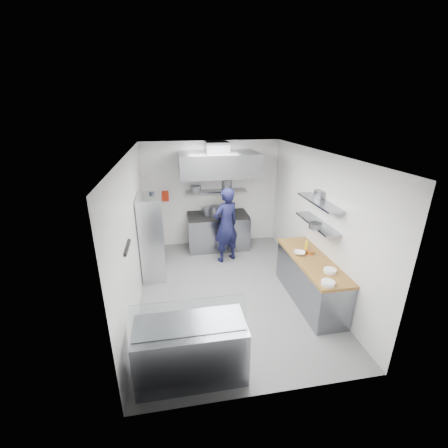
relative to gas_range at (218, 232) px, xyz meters
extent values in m
plane|color=slate|center=(-0.10, -2.10, -0.45)|extent=(5.00, 5.00, 0.00)
plane|color=silver|center=(-0.10, -2.10, 2.35)|extent=(5.00, 5.00, 0.00)
cube|color=white|center=(-0.10, 0.40, 0.95)|extent=(3.60, 2.80, 0.02)
cube|color=white|center=(-0.10, -4.60, 0.95)|extent=(3.60, 2.80, 0.02)
cube|color=white|center=(-1.90, -2.10, 0.95)|extent=(2.80, 5.00, 0.02)
cube|color=white|center=(1.70, -2.10, 0.95)|extent=(2.80, 5.00, 0.02)
cube|color=gray|center=(0.00, 0.00, 0.00)|extent=(1.60, 0.80, 0.90)
cube|color=black|center=(0.00, 0.00, 0.48)|extent=(1.57, 0.78, 0.06)
cylinder|color=slate|center=(-0.28, 0.00, 0.61)|extent=(0.30, 0.30, 0.20)
cylinder|color=slate|center=(-0.07, -0.06, 0.63)|extent=(0.34, 0.34, 0.24)
cylinder|color=slate|center=(0.34, 0.18, 0.59)|extent=(0.29, 0.29, 0.16)
cube|color=gray|center=(0.00, 0.24, 1.07)|extent=(1.60, 0.30, 0.04)
cylinder|color=slate|center=(-0.55, 0.09, 1.18)|extent=(0.28, 0.28, 0.18)
cylinder|color=slate|center=(0.31, 0.45, 1.20)|extent=(0.30, 0.30, 0.22)
cube|color=gray|center=(0.00, -0.18, 1.85)|extent=(1.90, 1.15, 0.55)
cube|color=slate|center=(0.00, 0.05, 2.23)|extent=(0.55, 0.55, 0.24)
cube|color=#B6240E|center=(-1.35, 0.34, 0.97)|extent=(0.22, 0.10, 0.26)
imported|color=#111233|center=(0.08, -0.76, 0.48)|extent=(0.80, 0.69, 1.85)
cube|color=silver|center=(-1.63, -1.15, 0.48)|extent=(0.50, 0.90, 1.85)
cube|color=white|center=(-1.63, -1.10, 0.35)|extent=(0.17, 0.21, 0.19)
cube|color=yellow|center=(-1.63, -0.70, 0.85)|extent=(0.14, 0.18, 0.16)
cylinder|color=black|center=(-1.58, -1.02, 1.35)|extent=(0.10, 0.10, 0.18)
cube|color=black|center=(-1.88, -3.00, 1.10)|extent=(0.04, 0.55, 0.05)
cube|color=gray|center=(1.38, -2.70, -0.03)|extent=(0.62, 2.00, 0.84)
cube|color=brown|center=(1.38, -2.70, 0.42)|extent=(0.65, 2.04, 0.06)
cylinder|color=white|center=(1.23, -3.57, 0.48)|extent=(0.22, 0.22, 0.06)
cylinder|color=white|center=(1.45, -3.22, 0.48)|extent=(0.22, 0.22, 0.06)
cylinder|color=#D17E3B|center=(1.42, -2.47, 0.48)|extent=(0.16, 0.16, 0.06)
cylinder|color=yellow|center=(1.44, -2.29, 0.54)|extent=(0.06, 0.06, 0.18)
imported|color=white|center=(1.22, -2.47, 0.48)|extent=(0.29, 0.29, 0.05)
cube|color=gray|center=(1.54, -2.40, 1.05)|extent=(0.30, 1.30, 0.04)
cube|color=gray|center=(1.54, -2.40, 1.47)|extent=(0.30, 1.30, 0.04)
cylinder|color=slate|center=(1.36, -2.69, 1.12)|extent=(0.23, 0.23, 0.10)
cylinder|color=slate|center=(1.67, -2.19, 1.56)|extent=(0.27, 0.27, 0.14)
cube|color=gray|center=(-1.02, -4.10, -0.03)|extent=(1.50, 0.70, 0.85)
cube|color=silver|center=(-1.02, -4.22, 0.62)|extent=(1.47, 0.19, 0.42)
camera|label=1|loc=(-1.14, -7.35, 3.08)|focal=24.00mm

